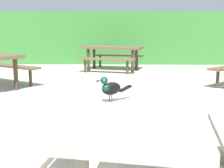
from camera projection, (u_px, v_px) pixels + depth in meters
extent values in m
cube|color=#387A33|center=(119.00, 38.00, 11.56)|extent=(28.00, 1.98, 1.89)
cube|color=#B2A893|center=(144.00, 105.00, 2.13)|extent=(1.04, 1.90, 0.07)
cylinder|color=slate|center=(123.00, 122.00, 2.92)|extent=(0.09, 0.09, 0.67)
cylinder|color=slate|center=(177.00, 126.00, 2.82)|extent=(0.09, 0.09, 0.67)
cube|color=#B2A893|center=(54.00, 136.00, 2.31)|extent=(0.55, 1.73, 0.05)
cylinder|color=slate|center=(79.00, 135.00, 2.97)|extent=(0.07, 0.07, 0.39)
ellipsoid|color=black|center=(111.00, 89.00, 2.05)|extent=(0.16, 0.15, 0.09)
ellipsoid|color=#0F3823|center=(106.00, 88.00, 2.02)|extent=(0.09, 0.09, 0.06)
sphere|color=#0F3823|center=(104.00, 80.00, 2.00)|extent=(0.05, 0.05, 0.05)
sphere|color=#EAE08C|center=(104.00, 80.00, 1.98)|extent=(0.01, 0.01, 0.01)
sphere|color=#EAE08C|center=(101.00, 79.00, 2.01)|extent=(0.01, 0.01, 0.01)
cone|color=black|center=(99.00, 81.00, 1.98)|extent=(0.03, 0.03, 0.02)
cube|color=black|center=(125.00, 89.00, 2.12)|extent=(0.10, 0.09, 0.04)
cylinder|color=#47423D|center=(112.00, 99.00, 2.04)|extent=(0.01, 0.01, 0.05)
cylinder|color=#47423D|center=(109.00, 98.00, 2.07)|extent=(0.01, 0.01, 0.05)
cylinder|color=#423324|center=(218.00, 79.00, 6.37)|extent=(0.07, 0.07, 0.39)
cube|color=brown|center=(112.00, 48.00, 9.14)|extent=(1.93, 1.18, 0.07)
cylinder|color=#423324|center=(133.00, 61.00, 8.76)|extent=(0.09, 0.09, 0.67)
cylinder|color=#423324|center=(136.00, 59.00, 9.27)|extent=(0.09, 0.09, 0.67)
cylinder|color=#423324|center=(88.00, 60.00, 9.15)|extent=(0.09, 0.09, 0.67)
cylinder|color=#423324|center=(94.00, 58.00, 9.65)|extent=(0.09, 0.09, 0.67)
cube|color=brown|center=(106.00, 59.00, 8.53)|extent=(1.73, 0.70, 0.05)
cylinder|color=#423324|center=(127.00, 67.00, 8.39)|extent=(0.07, 0.07, 0.39)
cylinder|color=#423324|center=(85.00, 66.00, 8.75)|extent=(0.07, 0.07, 0.39)
cube|color=brown|center=(118.00, 55.00, 9.85)|extent=(1.73, 0.70, 0.05)
cylinder|color=#423324|center=(137.00, 62.00, 9.72)|extent=(0.07, 0.07, 0.39)
cylinder|color=#423324|center=(100.00, 61.00, 10.07)|extent=(0.07, 0.07, 0.39)
cylinder|color=#423324|center=(16.00, 74.00, 6.13)|extent=(0.09, 0.09, 0.67)
cube|color=brown|center=(11.00, 66.00, 6.85)|extent=(1.60, 1.14, 0.05)
cylinder|color=#423324|center=(30.00, 78.00, 6.54)|extent=(0.07, 0.07, 0.39)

